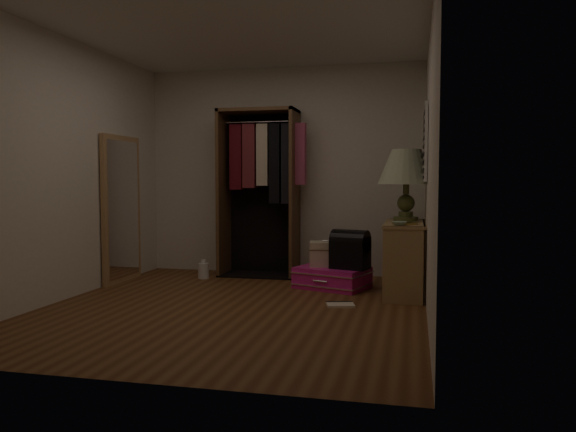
# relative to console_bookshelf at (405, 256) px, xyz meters

# --- Properties ---
(ground) EXTENTS (4.00, 4.00, 0.00)m
(ground) POSITION_rel_console_bookshelf_xyz_m (-1.54, -1.04, -0.40)
(ground) COLOR brown
(ground) RESTS_ON ground
(room_walls) EXTENTS (3.52, 4.02, 2.60)m
(room_walls) POSITION_rel_console_bookshelf_xyz_m (-1.46, -0.99, 1.10)
(room_walls) COLOR silver
(room_walls) RESTS_ON ground
(console_bookshelf) EXTENTS (0.42, 1.12, 0.75)m
(console_bookshelf) POSITION_rel_console_bookshelf_xyz_m (0.00, 0.00, 0.00)
(console_bookshelf) COLOR #A17D4E
(console_bookshelf) RESTS_ON ground
(open_wardrobe) EXTENTS (1.07, 0.50, 2.05)m
(open_wardrobe) POSITION_rel_console_bookshelf_xyz_m (-1.74, 0.73, 0.83)
(open_wardrobe) COLOR brown
(open_wardrobe) RESTS_ON ground
(floor_mirror) EXTENTS (0.06, 0.80, 1.70)m
(floor_mirror) POSITION_rel_console_bookshelf_xyz_m (-3.24, -0.04, 0.45)
(floor_mirror) COLOR tan
(floor_mirror) RESTS_ON ground
(pink_suitcase) EXTENTS (0.89, 0.76, 0.23)m
(pink_suitcase) POSITION_rel_console_bookshelf_xyz_m (-0.78, 0.10, -0.28)
(pink_suitcase) COLOR #DC1A8C
(pink_suitcase) RESTS_ON ground
(train_case) EXTENTS (0.44, 0.34, 0.29)m
(train_case) POSITION_rel_console_bookshelf_xyz_m (-0.84, 0.18, -0.03)
(train_case) COLOR beige
(train_case) RESTS_ON pink_suitcase
(black_bag) EXTENTS (0.45, 0.36, 0.42)m
(black_bag) POSITION_rel_console_bookshelf_xyz_m (-0.58, 0.04, 0.05)
(black_bag) COLOR black
(black_bag) RESTS_ON pink_suitcase
(table_lamp) EXTENTS (0.69, 0.69, 0.76)m
(table_lamp) POSITION_rel_console_bookshelf_xyz_m (0.00, 0.18, 0.91)
(table_lamp) COLOR #485228
(table_lamp) RESTS_ON console_bookshelf
(brass_tray) EXTENTS (0.28, 0.28, 0.01)m
(brass_tray) POSITION_rel_console_bookshelf_xyz_m (0.00, -0.28, 0.36)
(brass_tray) COLOR #B59745
(brass_tray) RESTS_ON console_bookshelf
(ceramic_bowl) EXTENTS (0.15, 0.15, 0.04)m
(ceramic_bowl) POSITION_rel_console_bookshelf_xyz_m (-0.05, -0.47, 0.37)
(ceramic_bowl) COLOR #9EBEA5
(ceramic_bowl) RESTS_ON console_bookshelf
(white_jug) EXTENTS (0.16, 0.16, 0.23)m
(white_jug) POSITION_rel_console_bookshelf_xyz_m (-2.38, 0.35, -0.30)
(white_jug) COLOR white
(white_jug) RESTS_ON ground
(floor_book) EXTENTS (0.30, 0.26, 0.02)m
(floor_book) POSITION_rel_console_bookshelf_xyz_m (-0.58, -0.75, -0.39)
(floor_book) COLOR beige
(floor_book) RESTS_ON ground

